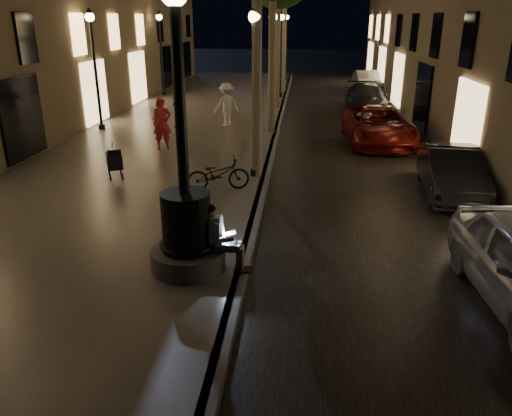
# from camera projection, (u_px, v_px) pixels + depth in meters

# --- Properties ---
(ground) EXTENTS (120.00, 120.00, 0.00)m
(ground) POSITION_uv_depth(u_px,v_px,m) (277.00, 132.00, 21.52)
(ground) COLOR black
(ground) RESTS_ON ground
(cobble_lane) EXTENTS (6.00, 45.00, 0.02)m
(cobble_lane) POSITION_uv_depth(u_px,v_px,m) (347.00, 133.00, 21.26)
(cobble_lane) COLOR black
(cobble_lane) RESTS_ON ground
(promenade) EXTENTS (8.00, 45.00, 0.20)m
(promenade) POSITION_uv_depth(u_px,v_px,m) (186.00, 128.00, 21.83)
(promenade) COLOR slate
(promenade) RESTS_ON ground
(curb_strip) EXTENTS (0.25, 45.00, 0.20)m
(curb_strip) POSITION_uv_depth(u_px,v_px,m) (277.00, 130.00, 21.49)
(curb_strip) COLOR #59595B
(curb_strip) RESTS_ON ground
(fountain_lamppost) EXTENTS (1.40, 1.40, 5.21)m
(fountain_lamppost) POSITION_uv_depth(u_px,v_px,m) (186.00, 218.00, 9.09)
(fountain_lamppost) COLOR #59595B
(fountain_lamppost) RESTS_ON promenade
(seated_man_laptop) EXTENTS (0.92, 0.31, 1.30)m
(seated_man_laptop) POSITION_uv_depth(u_px,v_px,m) (220.00, 236.00, 9.15)
(seated_man_laptop) COLOR gray
(seated_man_laptop) RESTS_ON promenade
(lamp_curb_a) EXTENTS (0.36, 0.36, 4.81)m
(lamp_curb_a) POSITION_uv_depth(u_px,v_px,m) (255.00, 71.00, 13.88)
(lamp_curb_a) COLOR black
(lamp_curb_a) RESTS_ON promenade
(lamp_curb_b) EXTENTS (0.36, 0.36, 4.81)m
(lamp_curb_b) POSITION_uv_depth(u_px,v_px,m) (273.00, 52.00, 21.32)
(lamp_curb_b) COLOR black
(lamp_curb_b) RESTS_ON promenade
(lamp_curb_c) EXTENTS (0.36, 0.36, 4.81)m
(lamp_curb_c) POSITION_uv_depth(u_px,v_px,m) (281.00, 43.00, 28.76)
(lamp_curb_c) COLOR black
(lamp_curb_c) RESTS_ON promenade
(lamp_curb_d) EXTENTS (0.36, 0.36, 4.81)m
(lamp_curb_d) POSITION_uv_depth(u_px,v_px,m) (286.00, 38.00, 36.20)
(lamp_curb_d) COLOR black
(lamp_curb_d) RESTS_ON promenade
(lamp_left_b) EXTENTS (0.36, 0.36, 4.81)m
(lamp_left_b) POSITION_uv_depth(u_px,v_px,m) (94.00, 55.00, 20.07)
(lamp_left_b) COLOR black
(lamp_left_b) RESTS_ON promenade
(lamp_left_c) EXTENTS (0.36, 0.36, 4.81)m
(lamp_left_c) POSITION_uv_depth(u_px,v_px,m) (161.00, 43.00, 29.37)
(lamp_left_c) COLOR black
(lamp_left_c) RESTS_ON promenade
(stroller) EXTENTS (0.68, 0.98, 1.01)m
(stroller) POSITION_uv_depth(u_px,v_px,m) (114.00, 161.00, 14.58)
(stroller) COLOR black
(stroller) RESTS_ON promenade
(car_second) EXTENTS (1.75, 4.12, 1.32)m
(car_second) POSITION_uv_depth(u_px,v_px,m) (452.00, 172.00, 13.71)
(car_second) COLOR black
(car_second) RESTS_ON ground
(car_third) EXTENTS (2.59, 5.18, 1.41)m
(car_third) POSITION_uv_depth(u_px,v_px,m) (378.00, 126.00, 19.34)
(car_third) COLOR maroon
(car_third) RESTS_ON ground
(car_rear) EXTENTS (2.04, 4.72, 1.35)m
(car_rear) POSITION_uv_depth(u_px,v_px,m) (367.00, 98.00, 26.17)
(car_rear) COLOR #2D2E32
(car_rear) RESTS_ON ground
(car_fifth) EXTENTS (1.64, 4.32, 1.41)m
(car_fifth) POSITION_uv_depth(u_px,v_px,m) (367.00, 82.00, 32.47)
(car_fifth) COLOR #A8A9A3
(car_fifth) RESTS_ON ground
(pedestrian_red) EXTENTS (0.77, 0.64, 1.81)m
(pedestrian_red) POSITION_uv_depth(u_px,v_px,m) (162.00, 124.00, 17.69)
(pedestrian_red) COLOR red
(pedestrian_red) RESTS_ON promenade
(pedestrian_pink) EXTENTS (0.91, 0.78, 1.60)m
(pedestrian_pink) POSITION_uv_depth(u_px,v_px,m) (161.00, 121.00, 18.75)
(pedestrian_pink) COLOR pink
(pedestrian_pink) RESTS_ON promenade
(pedestrian_white) EXTENTS (1.36, 1.23, 1.83)m
(pedestrian_white) POSITION_uv_depth(u_px,v_px,m) (226.00, 104.00, 21.57)
(pedestrian_white) COLOR white
(pedestrian_white) RESTS_ON promenade
(pedestrian_blue) EXTENTS (1.00, 1.09, 1.80)m
(pedestrian_blue) POSITION_uv_depth(u_px,v_px,m) (179.00, 107.00, 21.14)
(pedestrian_blue) COLOR navy
(pedestrian_blue) RESTS_ON promenade
(bicycle) EXTENTS (1.81, 1.07, 0.90)m
(bicycle) POSITION_uv_depth(u_px,v_px,m) (218.00, 174.00, 13.55)
(bicycle) COLOR black
(bicycle) RESTS_ON promenade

